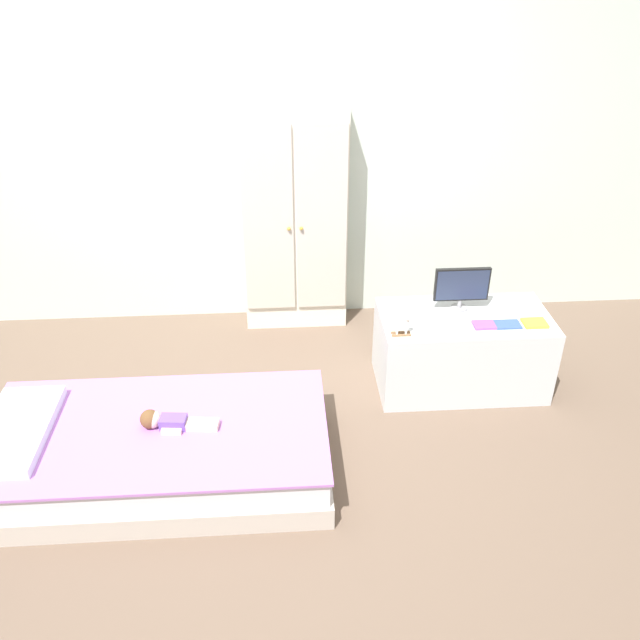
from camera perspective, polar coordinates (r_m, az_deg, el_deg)
The scene contains 12 objects.
ground_plane at distance 3.61m, azimuth -5.91°, elevation -11.87°, with size 10.00×10.00×0.02m, color brown.
back_wall at distance 4.37m, azimuth -6.44°, elevation 16.37°, with size 6.40×0.05×2.70m, color silver.
bed at distance 3.52m, azimuth -13.90°, elevation -10.89°, with size 1.74×0.90×0.28m.
pillow at distance 3.60m, azimuth -24.89°, elevation -8.66°, with size 0.32×0.65×0.05m, color silver.
doll at distance 3.40m, azimuth -13.34°, elevation -8.52°, with size 0.39×0.14×0.10m.
wardrobe at distance 4.40m, azimuth -2.24°, elevation 8.61°, with size 0.69×0.26×1.53m.
tv_stand at distance 4.05m, azimuth 12.15°, elevation -2.60°, with size 1.00×0.52×0.48m, color silver.
tv_monitor at distance 3.93m, azimuth 12.21°, elevation 2.91°, with size 0.32×0.10×0.27m.
rocking_horse_toy at distance 3.66m, azimuth 7.24°, elevation -0.46°, with size 0.11×0.04×0.13m.
book_purple at distance 3.85m, azimuth 14.05°, elevation -0.42°, with size 0.12×0.09×0.02m, color #8E51B2.
book_blue at distance 3.89m, azimuth 15.95°, elevation -0.37°, with size 0.15×0.10×0.01m, color blue.
book_yellow at distance 3.95m, azimuth 18.13°, elevation -0.25°, with size 0.13×0.11×0.02m, color gold.
Camera 1 is at (0.19, -2.65, 2.43)m, focal length 36.89 mm.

